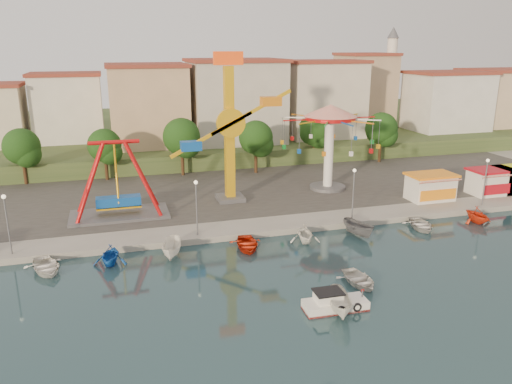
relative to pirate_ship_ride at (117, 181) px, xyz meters
name	(u,v)px	position (x,y,z in m)	size (l,w,h in m)	color
ground	(334,292)	(14.87, -20.63, -4.39)	(200.00, 200.00, 0.00)	#122833
quay_deck	(194,141)	(14.87, 41.37, -4.09)	(200.00, 100.00, 0.60)	#9E998E
asphalt_pad	(236,183)	(14.87, 9.37, -3.79)	(90.00, 28.00, 0.01)	#4C4944
hill_terrace	(190,131)	(14.87, 46.37, -2.89)	(200.00, 60.00, 3.00)	#384C26
pirate_ship_ride	(117,181)	(0.00, 0.00, 0.00)	(10.00, 5.00, 8.00)	#59595E
kamikaze_tower	(234,134)	(12.87, 1.89, 3.92)	(9.11, 3.10, 16.50)	#59595E
wave_swinger	(330,128)	(25.09, 3.39, 3.80)	(11.60, 11.60, 10.40)	#59595E
booth_left	(430,187)	(34.49, -4.14, -2.23)	(5.40, 3.78, 3.08)	white
booth_mid	(491,181)	(42.85, -4.14, -2.23)	(5.40, 3.78, 3.08)	white
lamp_post_0	(8,226)	(-9.13, -7.63, -1.29)	(0.14, 0.14, 5.00)	#59595E
lamp_post_1	(197,209)	(6.87, -7.63, -1.29)	(0.14, 0.14, 5.00)	#59595E
lamp_post_2	(353,195)	(22.87, -7.63, -1.29)	(0.14, 0.14, 5.00)	#59595E
lamp_post_3	(485,184)	(38.87, -7.63, -1.29)	(0.14, 0.14, 5.00)	#59595E
tree_0	(22,147)	(-11.13, 16.35, 1.08)	(4.60, 4.60, 7.19)	#382314
tree_1	(104,146)	(-1.13, 15.61, 0.81)	(4.35, 4.35, 6.80)	#382314
tree_2	(181,137)	(8.87, 15.18, 1.52)	(5.02, 5.02, 7.85)	#382314
tree_3	(256,138)	(18.87, 13.73, 1.16)	(4.68, 4.68, 7.32)	#382314
tree_4	(315,130)	(28.87, 16.73, 1.35)	(4.86, 4.86, 7.60)	#382314
tree_5	(381,129)	(38.87, 14.91, 1.31)	(4.83, 4.83, 7.54)	#382314
building_1	(67,116)	(-6.46, 30.76, 2.92)	(12.33, 9.01, 8.63)	silver
building_2	(153,104)	(6.68, 31.33, 4.22)	(11.95, 9.28, 11.23)	tan
building_3	(240,110)	(20.47, 28.17, 3.20)	(12.59, 10.50, 9.20)	beige
building_4	(309,105)	(33.94, 31.57, 3.22)	(10.75, 9.23, 9.24)	beige
building_5	(382,98)	(47.24, 29.70, 4.21)	(12.77, 10.96, 11.21)	tan
building_6	(443,94)	(59.02, 28.14, 4.78)	(8.23, 8.98, 12.36)	silver
building_7	(478,99)	(70.90, 33.08, 2.99)	(11.59, 10.93, 8.76)	beige
minaret	(390,74)	(50.87, 33.37, 8.15)	(2.80, 2.80, 18.00)	silver
cabin_motorboat	(334,304)	(13.72, -22.99, -3.97)	(4.52, 1.92, 1.57)	white
rowboat_a	(359,280)	(17.24, -20.04, -4.00)	(2.71, 3.80, 0.79)	white
skiff	(340,304)	(13.89, -23.58, -3.65)	(1.44, 3.83, 1.48)	silver
moored_boat_0	(46,267)	(-6.14, -10.83, -3.96)	(3.00, 4.20, 0.87)	white
moored_boat_1	(110,255)	(-1.08, -10.83, -3.54)	(2.81, 3.25, 1.71)	#134EAE
moored_boat_2	(172,249)	(4.09, -10.83, -3.63)	(1.49, 3.97, 1.53)	white
moored_boat_3	(247,244)	(10.80, -10.83, -3.97)	(2.92, 4.08, 0.85)	red
moored_boat_4	(305,233)	(16.41, -10.83, -3.53)	(2.81, 3.26, 1.72)	white
moored_boat_5	(358,229)	(21.95, -10.83, -3.63)	(1.49, 3.96, 1.53)	slate
moored_boat_6	(421,225)	(28.92, -10.83, -3.97)	(2.90, 4.06, 0.84)	silver
moored_boat_7	(477,214)	(35.59, -10.83, -3.52)	(2.87, 3.32, 1.75)	red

